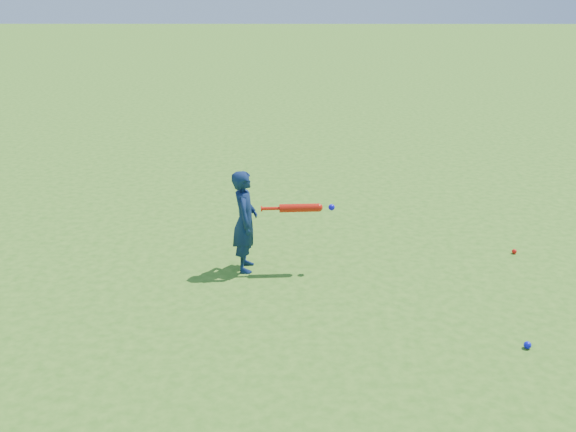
# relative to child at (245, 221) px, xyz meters

# --- Properties ---
(ground) EXTENTS (80.00, 80.00, 0.00)m
(ground) POSITION_rel_child_xyz_m (-0.43, -0.22, -0.61)
(ground) COLOR #366E1A
(ground) RESTS_ON ground
(child) EXTENTS (0.29, 0.45, 1.21)m
(child) POSITION_rel_child_xyz_m (0.00, 0.00, 0.00)
(child) COLOR #0E1E42
(child) RESTS_ON ground
(ground_ball_red) EXTENTS (0.06, 0.06, 0.06)m
(ground_ball_red) POSITION_rel_child_xyz_m (3.34, 0.45, -0.58)
(ground_ball_red) COLOR red
(ground_ball_red) RESTS_ON ground
(ground_ball_blue) EXTENTS (0.07, 0.07, 0.07)m
(ground_ball_blue) POSITION_rel_child_xyz_m (2.75, -1.73, -0.57)
(ground_ball_blue) COLOR #0C10D2
(ground_ball_blue) RESTS_ON ground
(bat_swing) EXTENTS (0.85, 0.13, 0.10)m
(bat_swing) POSITION_rel_child_xyz_m (0.66, -0.01, 0.17)
(bat_swing) COLOR red
(bat_swing) RESTS_ON ground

